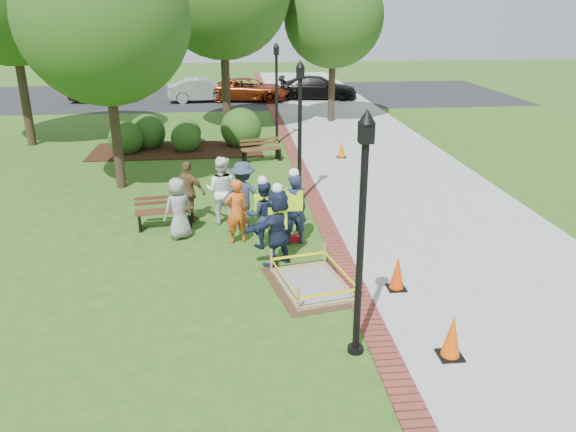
{
  "coord_description": "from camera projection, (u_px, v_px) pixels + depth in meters",
  "views": [
    {
      "loc": [
        -0.8,
        -11.21,
        5.71
      ],
      "look_at": [
        0.5,
        1.2,
        1.0
      ],
      "focal_mm": 35.0,
      "sensor_mm": 36.0,
      "label": 1
    }
  ],
  "objects": [
    {
      "name": "hivis_worker_c",
      "position": [
        263.0,
        212.0,
        13.83
      ],
      "size": [
        0.57,
        0.39,
        1.85
      ],
      "color": "#151739",
      "rests_on": "ground"
    },
    {
      "name": "lamp_mid",
      "position": [
        300.0,
        122.0,
        16.43
      ],
      "size": [
        0.28,
        0.28,
        4.26
      ],
      "color": "black",
      "rests_on": "ground"
    },
    {
      "name": "shrub_a",
      "position": [
        127.0,
        153.0,
        23.08
      ],
      "size": [
        1.39,
        1.39,
        1.39
      ],
      "primitive_type": "sphere",
      "color": "#264F16",
      "rests_on": "ground"
    },
    {
      "name": "casual_person_b",
      "position": [
        236.0,
        211.0,
        14.11
      ],
      "size": [
        0.61,
        0.48,
        1.67
      ],
      "color": "#DC5719",
      "rests_on": "ground"
    },
    {
      "name": "mulch_bed",
      "position": [
        178.0,
        150.0,
        23.39
      ],
      "size": [
        7.0,
        3.0,
        0.05
      ],
      "primitive_type": "cube",
      "color": "#381E0F",
      "rests_on": "ground"
    },
    {
      "name": "hivis_worker_b",
      "position": [
        294.0,
        207.0,
        13.99
      ],
      "size": [
        0.64,
        0.46,
        1.99
      ],
      "color": "#1B2C47",
      "rests_on": "ground"
    },
    {
      "name": "casual_person_e",
      "position": [
        243.0,
        195.0,
        15.03
      ],
      "size": [
        0.63,
        0.45,
        1.85
      ],
      "color": "#2C384E",
      "rests_on": "ground"
    },
    {
      "name": "brick_edging",
      "position": [
        296.0,
        160.0,
        22.0
      ],
      "size": [
        0.5,
        60.0,
        0.03
      ],
      "primitive_type": "cube",
      "color": "maroon",
      "rests_on": "ground"
    },
    {
      "name": "sidewalk",
      "position": [
        377.0,
        157.0,
        22.32
      ],
      "size": [
        6.0,
        60.0,
        0.02
      ],
      "primitive_type": "cube",
      "color": "#9E9E99",
      "rests_on": "ground"
    },
    {
      "name": "tree_right",
      "position": [
        334.0,
        17.0,
        27.52
      ],
      "size": [
        4.92,
        4.92,
        7.61
      ],
      "color": "#3D2D1E",
      "rests_on": "ground"
    },
    {
      "name": "lamp_far",
      "position": [
        277.0,
        86.0,
        23.87
      ],
      "size": [
        0.28,
        0.28,
        4.26
      ],
      "color": "black",
      "rests_on": "ground"
    },
    {
      "name": "cone_back",
      "position": [
        397.0,
        274.0,
        11.88
      ],
      "size": [
        0.39,
        0.39,
        0.77
      ],
      "color": "black",
      "rests_on": "ground"
    },
    {
      "name": "parked_car_b",
      "position": [
        204.0,
        102.0,
        35.21
      ],
      "size": [
        2.58,
        5.01,
        1.57
      ],
      "primitive_type": "imported",
      "rotation": [
        0.0,
        0.0,
        1.67
      ],
      "color": "#B0B0B5",
      "rests_on": "ground"
    },
    {
      "name": "shrub_d",
      "position": [
        242.0,
        145.0,
        24.26
      ],
      "size": [
        1.75,
        1.75,
        1.75
      ],
      "primitive_type": "sphere",
      "color": "#264F16",
      "rests_on": "ground"
    },
    {
      "name": "bench_near",
      "position": [
        165.0,
        218.0,
        15.28
      ],
      "size": [
        1.6,
        0.7,
        0.84
      ],
      "color": "brown",
      "rests_on": "ground"
    },
    {
      "name": "lamp_near",
      "position": [
        362.0,
        220.0,
        8.98
      ],
      "size": [
        0.28,
        0.28,
        4.26
      ],
      "color": "black",
      "rests_on": "ground"
    },
    {
      "name": "ground",
      "position": [
        271.0,
        277.0,
        12.53
      ],
      "size": [
        100.0,
        100.0,
        0.0
      ],
      "primitive_type": "plane",
      "color": "#285116",
      "rests_on": "ground"
    },
    {
      "name": "casual_person_c",
      "position": [
        222.0,
        190.0,
        15.37
      ],
      "size": [
        0.68,
        0.53,
        1.89
      ],
      "color": "white",
      "rests_on": "ground"
    },
    {
      "name": "shrub_e",
      "position": [
        189.0,
        143.0,
        24.71
      ],
      "size": [
        1.12,
        1.12,
        1.12
      ],
      "primitive_type": "sphere",
      "color": "#264F16",
      "rests_on": "ground"
    },
    {
      "name": "cone_front",
      "position": [
        452.0,
        338.0,
        9.56
      ],
      "size": [
        0.42,
        0.42,
        0.82
      ],
      "color": "black",
      "rests_on": "ground"
    },
    {
      "name": "parked_car_c",
      "position": [
        249.0,
        101.0,
        35.54
      ],
      "size": [
        2.88,
        4.99,
        1.53
      ],
      "primitive_type": "imported",
      "rotation": [
        0.0,
        0.0,
        1.38
      ],
      "color": "maroon",
      "rests_on": "ground"
    },
    {
      "name": "hivis_worker_a",
      "position": [
        278.0,
        225.0,
        12.86
      ],
      "size": [
        0.7,
        0.66,
        1.99
      ],
      "color": "#191E43",
      "rests_on": "ground"
    },
    {
      "name": "parked_car_a",
      "position": [
        104.0,
        102.0,
        35.17
      ],
      "size": [
        2.15,
        4.72,
        1.52
      ],
      "primitive_type": "imported",
      "rotation": [
        0.0,
        0.0,
        1.6
      ],
      "color": "#262629",
      "rests_on": "ground"
    },
    {
      "name": "bench_far",
      "position": [
        261.0,
        154.0,
        21.77
      ],
      "size": [
        1.65,
        0.88,
        0.85
      ],
      "color": "brown",
      "rests_on": "ground"
    },
    {
      "name": "casual_person_d",
      "position": [
        188.0,
        192.0,
        15.47
      ],
      "size": [
        0.66,
        0.56,
        1.74
      ],
      "color": "brown",
      "rests_on": "ground"
    },
    {
      "name": "shrub_b",
      "position": [
        148.0,
        148.0,
        23.9
      ],
      "size": [
        1.53,
        1.53,
        1.53
      ],
      "primitive_type": "sphere",
      "color": "#264F16",
      "rests_on": "ground"
    },
    {
      "name": "casual_person_a",
      "position": [
        178.0,
        209.0,
        14.39
      ],
      "size": [
        0.62,
        0.56,
        1.62
      ],
      "color": "gray",
      "rests_on": "ground"
    },
    {
      "name": "toolbox",
      "position": [
        295.0,
        238.0,
        14.4
      ],
      "size": [
        0.37,
        0.22,
        0.18
      ],
      "primitive_type": "cube",
      "rotation": [
        0.0,
        0.0,
        0.06
      ],
      "color": "#AB0D11",
      "rests_on": "ground"
    },
    {
      "name": "shrub_c",
      "position": [
        187.0,
        151.0,
        23.38
      ],
      "size": [
        1.24,
        1.24,
        1.24
      ],
      "primitive_type": "sphere",
      "color": "#264F16",
      "rests_on": "ground"
    },
    {
      "name": "cone_far",
      "position": [
        342.0,
        149.0,
        22.21
      ],
      "size": [
        0.36,
        0.36,
        0.71
      ],
      "color": "black",
      "rests_on": "ground"
    },
    {
      "name": "tree_left",
      "position": [
        103.0,
        18.0,
        16.87
      ],
      "size": [
        5.23,
        5.23,
        7.95
      ],
      "color": "#3D2D1E",
      "rests_on": "ground"
    },
    {
      "name": "parking_lot",
      "position": [
        240.0,
        95.0,
        37.65
      ],
      "size": [
        36.0,
        12.0,
        0.01
      ],
      "primitive_type": "cube",
      "color": "black",
      "rests_on": "ground"
    },
    {
      "name": "wet_concrete_pad",
      "position": [
        313.0,
        276.0,
        12.08
      ],
      "size": [
        2.14,
        2.6,
        0.55
      ],
      "color": "#47331E",
      "rests_on": "ground"
    },
    {
      "name": "parked_car_d",
      "position": [
        318.0,
        99.0,
        36.2
      ],
      "size": [
        2.79,
        5.08,
        1.57
      ],
      "primitive_type": "imported",
      "rotation": [
        0.0,
        0.0,
        1.42
      ],
      "color": "black",
      "rests_on": "ground"
    }
  ]
}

